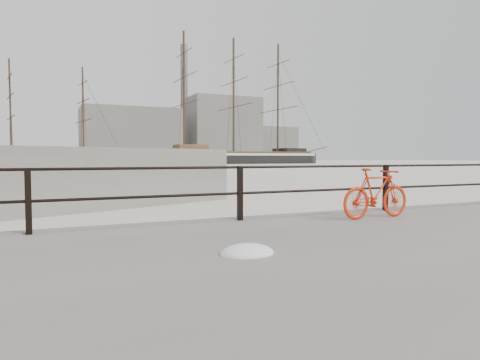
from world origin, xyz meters
name	(u,v)px	position (x,y,z in m)	size (l,w,h in m)	color
ground	(380,225)	(0.00, 0.00, 0.00)	(400.00, 400.00, 0.00)	white
guardrail	(386,188)	(0.00, -0.15, 0.85)	(28.00, 0.10, 1.00)	black
bicycle	(376,193)	(-1.04, -1.00, 0.83)	(1.59, 0.24, 0.96)	red
barque_black	(234,164)	(35.43, 88.64, 0.00)	(55.85, 18.28, 31.90)	black
schooner_mid	(50,165)	(-5.86, 83.90, 0.00)	(28.71, 12.15, 20.67)	beige
industrial_west	(131,135)	(20.00, 140.00, 9.00)	(32.00, 18.00, 18.00)	gray
industrial_mid	(221,130)	(55.00, 145.00, 12.00)	(26.00, 20.00, 24.00)	gray
industrial_east	(268,144)	(78.00, 150.00, 7.00)	(20.00, 16.00, 14.00)	gray
smokestack	(184,104)	(42.00, 150.00, 22.00)	(2.80, 2.80, 44.00)	gray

